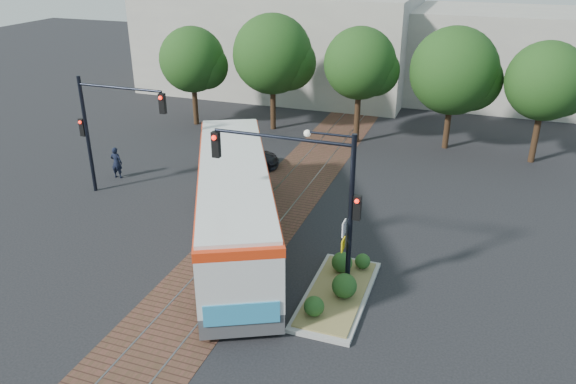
% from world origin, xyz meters
% --- Properties ---
extents(ground, '(120.00, 120.00, 0.00)m').
position_xyz_m(ground, '(0.00, 0.00, 0.00)').
color(ground, black).
rests_on(ground, ground).
extents(trackbed, '(3.60, 40.00, 0.02)m').
position_xyz_m(trackbed, '(0.00, 4.00, 0.01)').
color(trackbed, '#512F25').
rests_on(trackbed, ground).
extents(tree_row, '(26.40, 5.60, 7.67)m').
position_xyz_m(tree_row, '(1.21, 16.42, 4.85)').
color(tree_row, '#382314').
rests_on(tree_row, ground).
extents(warehouses, '(40.00, 13.00, 8.00)m').
position_xyz_m(warehouses, '(-0.53, 28.75, 3.81)').
color(warehouses, '#ADA899').
rests_on(warehouses, ground).
extents(city_bus, '(8.37, 13.12, 3.55)m').
position_xyz_m(city_bus, '(-0.35, 1.46, 1.98)').
color(city_bus, '#444447').
rests_on(city_bus, ground).
extents(traffic_island, '(2.20, 5.20, 1.13)m').
position_xyz_m(traffic_island, '(4.82, -0.90, 0.33)').
color(traffic_island, gray).
rests_on(traffic_island, ground).
extents(signal_pole_main, '(5.49, 0.46, 6.00)m').
position_xyz_m(signal_pole_main, '(3.86, -0.81, 4.16)').
color(signal_pole_main, black).
rests_on(signal_pole_main, ground).
extents(signal_pole_left, '(4.99, 0.34, 6.00)m').
position_xyz_m(signal_pole_left, '(-8.37, 4.00, 3.86)').
color(signal_pole_left, black).
rests_on(signal_pole_left, ground).
extents(officer, '(0.67, 0.47, 1.75)m').
position_xyz_m(officer, '(-9.42, 5.87, 0.87)').
color(officer, black).
rests_on(officer, ground).
extents(parked_car, '(4.58, 2.99, 1.23)m').
position_xyz_m(parked_car, '(-3.69, 9.62, 0.62)').
color(parked_car, black).
rests_on(parked_car, ground).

